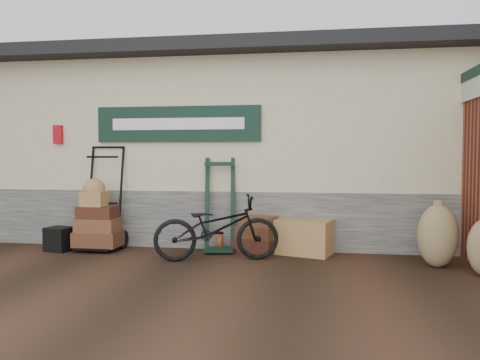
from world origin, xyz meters
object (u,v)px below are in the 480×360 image
Objects in this scene: porter_trolley at (103,196)px; wicker_hamper at (304,237)px; black_trunk at (59,239)px; bicycle at (217,224)px; green_barrow at (220,205)px; suitcase_stack at (257,234)px.

wicker_hamper is at bearing 2.18° from porter_trolley.
bicycle is at bearing -6.42° from black_trunk.
porter_trolley is at bearing 59.14° from bicycle.
bicycle is (0.08, -0.64, -0.20)m from green_barrow.
porter_trolley is 1.16× the size of green_barrow.
suitcase_stack is 0.81× the size of wicker_hamper.
green_barrow is 1.82× the size of wicker_hamper.
porter_trolley is at bearing -177.99° from suitcase_stack.
wicker_hamper is (1.28, -0.02, -0.46)m from green_barrow.
green_barrow reaches higher than wicker_hamper.
porter_trolley reaches higher than suitcase_stack.
suitcase_stack is 0.84m from bicycle.
wicker_hamper is (3.12, 0.06, -0.57)m from porter_trolley.
suitcase_stack is at bearing -52.39° from bicycle.
green_barrow is 1.36m from wicker_hamper.
green_barrow is 0.68m from bicycle.
bicycle is (2.51, -0.28, 0.32)m from black_trunk.
porter_trolley is 2.47m from suitcase_stack.
black_trunk is 2.55m from bicycle.
green_barrow is at bearing 180.00° from suitcase_stack.
green_barrow is at bearing 179.07° from wicker_hamper.
black_trunk is 0.21× the size of bicycle.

